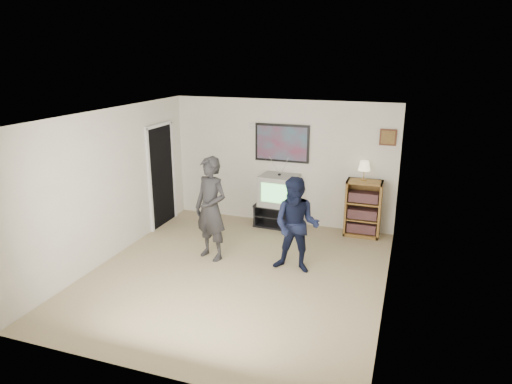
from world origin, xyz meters
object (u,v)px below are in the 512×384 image
Objects in this scene: bookshelf at (363,208)px; person_tall at (211,209)px; crt_television at (279,190)px; person_short at (296,225)px; media_stand at (278,215)px.

person_tall is at bearing -141.27° from bookshelf.
crt_television is 1.65m from bookshelf.
person_tall reaches higher than crt_television.
bookshelf is at bearing 58.15° from person_tall.
crt_television is at bearing 115.00° from person_short.
person_tall is 1.14× the size of person_short.
media_stand is 1.68m from bookshelf.
person_short is at bearing 18.81° from person_tall.
crt_television is 1.98m from person_short.
media_stand is at bearing -178.26° from bookshelf.
crt_television is at bearing 89.27° from person_tall.
person_short is (1.46, -0.02, -0.11)m from person_tall.
bookshelf is 0.62× the size of person_tall.
bookshelf is 2.05m from person_short.
person_short is (-0.83, -1.86, 0.23)m from bookshelf.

